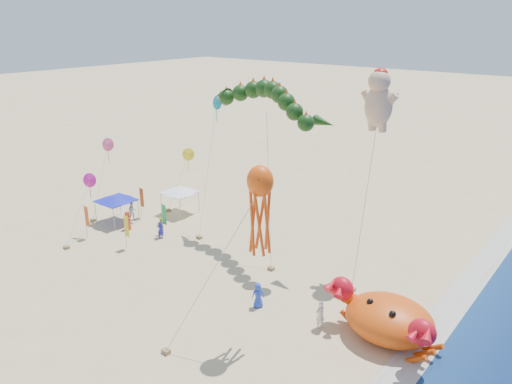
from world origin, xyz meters
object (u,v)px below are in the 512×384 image
Objects in this scene: cherub_kite at (379,99)px; canopy_blue at (116,199)px; canopy_white at (179,190)px; octopus_kite at (259,204)px; crab_inflatable at (389,318)px; dragon_kite at (265,105)px.

cherub_kite reaches higher than canopy_blue.
octopus_kite is at bearing -30.82° from canopy_white.
cherub_kite is 13.22m from octopus_kite.
cherub_kite is (-5.27, 7.50, 11.99)m from crab_inflatable.
cherub_kite is at bearing 125.12° from crab_inflatable.
canopy_white is at bearing 165.53° from crab_inflatable.
dragon_kite reaches higher than crab_inflatable.
crab_inflatable is 18.74m from dragon_kite.
canopy_blue is at bearing 177.71° from crab_inflatable.
cherub_kite reaches higher than canopy_white.
crab_inflatable is at bearing -14.47° from canopy_white.
octopus_kite is (-6.25, -4.89, 7.49)m from crab_inflatable.
canopy_blue is 6.23m from canopy_white.
canopy_white is (-19.22, 11.47, -6.51)m from octopus_kite.
cherub_kite is at bearing 11.00° from dragon_kite.
cherub_kite is (8.84, 1.72, 1.10)m from dragon_kite.
crab_inflatable reaches higher than canopy_blue.
canopy_white is at bearing 60.84° from canopy_blue.
dragon_kite is at bearing -169.00° from cherub_kite.
dragon_kite is at bearing 157.74° from crab_inflatable.
octopus_kite is 23.31m from canopy_white.
octopus_kite is (-0.98, -12.39, -4.50)m from cherub_kite.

